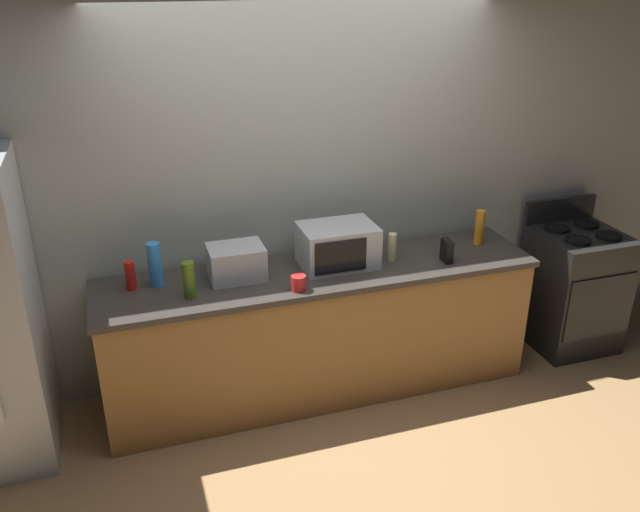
% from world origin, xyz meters
% --- Properties ---
extents(ground_plane, '(8.00, 8.00, 0.00)m').
position_xyz_m(ground_plane, '(0.00, 0.00, 0.00)').
color(ground_plane, '#A87F51').
extents(back_wall, '(6.40, 0.10, 2.70)m').
position_xyz_m(back_wall, '(0.00, 0.81, 1.35)').
color(back_wall, '#9EA399').
rests_on(back_wall, ground_plane).
extents(counter_run, '(2.84, 0.64, 0.90)m').
position_xyz_m(counter_run, '(0.00, 0.40, 0.45)').
color(counter_run, '#9E6B38').
rests_on(counter_run, ground_plane).
extents(stove_range, '(0.60, 0.61, 1.08)m').
position_xyz_m(stove_range, '(2.00, 0.40, 0.46)').
color(stove_range, black).
rests_on(stove_range, ground_plane).
extents(microwave, '(0.48, 0.35, 0.27)m').
position_xyz_m(microwave, '(0.13, 0.45, 1.04)').
color(microwave, '#B7BABF').
rests_on(microwave, counter_run).
extents(toaster_oven, '(0.34, 0.26, 0.21)m').
position_xyz_m(toaster_oven, '(-0.53, 0.46, 1.01)').
color(toaster_oven, '#B7BABF').
rests_on(toaster_oven, counter_run).
extents(cordless_phone, '(0.06, 0.11, 0.15)m').
position_xyz_m(cordless_phone, '(0.83, 0.27, 0.98)').
color(cordless_phone, black).
rests_on(cordless_phone, counter_run).
extents(bottle_spray_cleaner, '(0.08, 0.08, 0.28)m').
position_xyz_m(bottle_spray_cleaner, '(-1.01, 0.51, 1.04)').
color(bottle_spray_cleaner, '#338CE5').
rests_on(bottle_spray_cleaner, counter_run).
extents(bottle_vinegar, '(0.06, 0.06, 0.19)m').
position_xyz_m(bottle_vinegar, '(0.50, 0.40, 0.99)').
color(bottle_vinegar, beige).
rests_on(bottle_vinegar, counter_run).
extents(bottle_dish_soap, '(0.06, 0.06, 0.24)m').
position_xyz_m(bottle_dish_soap, '(1.18, 0.47, 1.02)').
color(bottle_dish_soap, orange).
rests_on(bottle_dish_soap, counter_run).
extents(bottle_olive_oil, '(0.07, 0.07, 0.22)m').
position_xyz_m(bottle_olive_oil, '(-0.84, 0.29, 1.01)').
color(bottle_olive_oil, '#4C6B19').
rests_on(bottle_olive_oil, counter_run).
extents(bottle_hot_sauce, '(0.06, 0.06, 0.18)m').
position_xyz_m(bottle_hot_sauce, '(-1.16, 0.50, 0.99)').
color(bottle_hot_sauce, red).
rests_on(bottle_hot_sauce, counter_run).
extents(mug_red, '(0.09, 0.09, 0.10)m').
position_xyz_m(mug_red, '(-0.21, 0.18, 0.95)').
color(mug_red, red).
rests_on(mug_red, counter_run).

